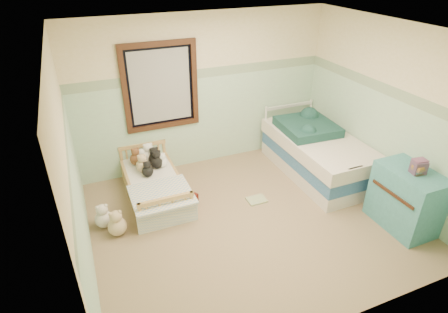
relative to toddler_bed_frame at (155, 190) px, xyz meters
name	(u,v)px	position (x,y,z in m)	size (l,w,h in m)	color
floor	(250,220)	(1.08, -1.05, -0.11)	(4.20, 3.60, 0.02)	#7C6E52
ceiling	(258,32)	(1.08, -1.05, 2.41)	(4.20, 3.60, 0.02)	white
wall_back	(204,93)	(1.08, 0.75, 1.15)	(4.20, 0.04, 2.50)	beige
wall_front	(350,228)	(1.08, -2.85, 1.15)	(4.20, 0.04, 2.50)	beige
wall_left	(71,173)	(-1.02, -1.05, 1.15)	(0.04, 3.60, 2.50)	beige
wall_right	(386,113)	(3.18, -1.05, 1.15)	(0.04, 3.60, 2.50)	beige
wainscot_mint	(205,121)	(1.08, 0.74, 0.65)	(4.20, 0.01, 1.50)	#A1BFA6
border_strip	(203,73)	(1.08, 0.74, 1.48)	(4.20, 0.01, 0.15)	#33613F
window_frame	(161,87)	(0.38, 0.71, 1.35)	(1.16, 0.06, 1.36)	black
window_blinds	(161,87)	(0.38, 0.72, 1.35)	(0.92, 0.01, 1.12)	#B7B7B5
toddler_bed_frame	(155,190)	(0.00, 0.00, 0.00)	(0.76, 1.53, 0.20)	#9F7544
toddler_mattress	(154,182)	(0.00, 0.00, 0.16)	(0.70, 1.46, 0.12)	white
patchwork_quilt	(162,195)	(0.00, -0.47, 0.23)	(0.83, 0.76, 0.03)	#88ACD2
plush_bed_brown	(136,159)	(-0.15, 0.50, 0.32)	(0.20, 0.20, 0.20)	brown
plush_bed_white	(149,156)	(0.05, 0.50, 0.33)	(0.23, 0.23, 0.23)	white
plush_bed_tan	(142,165)	(-0.10, 0.28, 0.31)	(0.19, 0.19, 0.19)	#D0B287
plush_bed_dark	(157,162)	(0.13, 0.28, 0.32)	(0.20, 0.20, 0.20)	black
plush_floor_cream	(104,219)	(-0.80, -0.43, 0.02)	(0.24, 0.24, 0.24)	silver
plush_floor_tan	(117,226)	(-0.65, -0.66, 0.03)	(0.25, 0.25, 0.25)	#D0B287
twin_bed_frame	(316,167)	(2.63, -0.37, 0.01)	(0.99, 1.98, 0.22)	white
twin_boxspring	(317,155)	(2.63, -0.37, 0.23)	(0.99, 1.98, 0.22)	navy
twin_mattress	(319,143)	(2.63, -0.37, 0.45)	(1.03, 2.02, 0.22)	silver
teal_blanket	(307,127)	(2.58, -0.07, 0.63)	(0.84, 0.89, 0.14)	#0F312F
dresser	(406,199)	(2.91, -1.93, 0.32)	(0.53, 0.84, 0.84)	teal
book_stack	(419,167)	(2.91, -1.97, 0.83)	(0.17, 0.13, 0.17)	brown
red_pillow	(186,200)	(0.36, -0.40, -0.01)	(0.28, 0.25, 0.18)	maroon
floor_book	(257,200)	(1.36, -0.70, -0.09)	(0.28, 0.21, 0.03)	yellow
extra_plush_0	(162,162)	(0.21, 0.27, 0.30)	(0.16, 0.16, 0.16)	white
extra_plush_1	(152,156)	(0.10, 0.55, 0.30)	(0.16, 0.16, 0.16)	silver
extra_plush_2	(143,166)	(-0.10, 0.25, 0.31)	(0.19, 0.19, 0.19)	#D0B287
extra_plush_3	(148,171)	(-0.06, 0.09, 0.30)	(0.17, 0.17, 0.17)	black
extra_plush_4	(155,159)	(0.12, 0.39, 0.32)	(0.20, 0.20, 0.20)	black
extra_plush_5	(142,159)	(-0.06, 0.50, 0.30)	(0.17, 0.17, 0.17)	white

